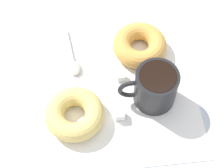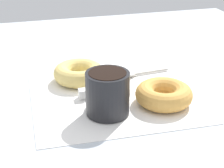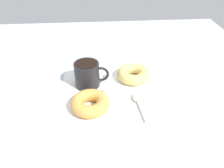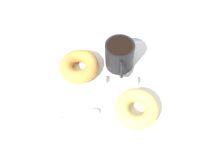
# 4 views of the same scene
# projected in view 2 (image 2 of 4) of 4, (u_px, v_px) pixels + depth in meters

# --- Properties ---
(ground_plane) EXTENTS (1.20, 1.20, 0.02)m
(ground_plane) POSITION_uv_depth(u_px,v_px,m) (104.00, 97.00, 0.79)
(ground_plane) COLOR #B2BCC6
(napkin) EXTENTS (0.34, 0.34, 0.00)m
(napkin) POSITION_uv_depth(u_px,v_px,m) (112.00, 93.00, 0.78)
(napkin) COLOR white
(napkin) RESTS_ON ground_plane
(coffee_cup) EXTENTS (0.08, 0.11, 0.08)m
(coffee_cup) POSITION_uv_depth(u_px,v_px,m) (107.00, 92.00, 0.69)
(coffee_cup) COLOR black
(coffee_cup) RESTS_ON napkin
(donut_near_cup) EXTENTS (0.11, 0.11, 0.04)m
(donut_near_cup) POSITION_uv_depth(u_px,v_px,m) (79.00, 73.00, 0.83)
(donut_near_cup) COLOR #E5C66B
(donut_near_cup) RESTS_ON napkin
(donut_far) EXTENTS (0.11, 0.11, 0.04)m
(donut_far) POSITION_uv_depth(u_px,v_px,m) (164.00, 94.00, 0.74)
(donut_far) COLOR gold
(donut_far) RESTS_ON napkin
(spoon) EXTENTS (0.12, 0.03, 0.01)m
(spoon) POSITION_uv_depth(u_px,v_px,m) (134.00, 74.00, 0.86)
(spoon) COLOR #B7B2A8
(spoon) RESTS_ON napkin
(sugar_cube) EXTENTS (0.02, 0.02, 0.02)m
(sugar_cube) POSITION_uv_depth(u_px,v_px,m) (125.00, 92.00, 0.77)
(sugar_cube) COLOR white
(sugar_cube) RESTS_ON napkin
(sugar_cube_extra) EXTENTS (0.02, 0.02, 0.02)m
(sugar_cube_extra) POSITION_uv_depth(u_px,v_px,m) (83.00, 93.00, 0.76)
(sugar_cube_extra) COLOR white
(sugar_cube_extra) RESTS_ON napkin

